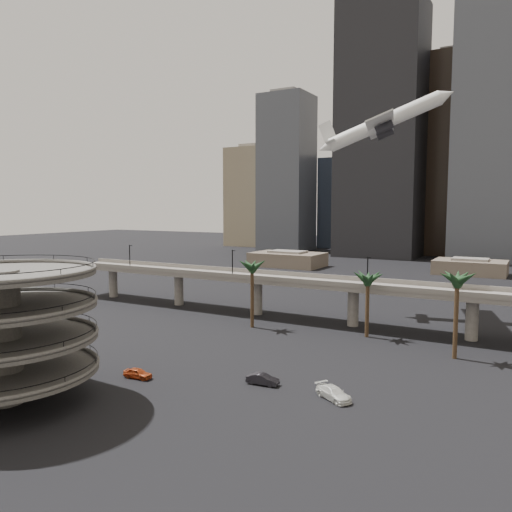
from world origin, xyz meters
The scene contains 10 objects.
ground centered at (0.00, 0.00, 0.00)m, with size 700.00×700.00×0.00m, color black.
parking_ramp centered at (-13.00, -4.00, 9.84)m, with size 22.20×22.20×17.35m.
overpass centered at (0.00, 55.00, 7.34)m, with size 130.00×9.30×14.70m.
palm_trees centered at (14.02, 44.65, 11.43)m, with size 42.40×10.40×14.00m.
low_buildings centered at (6.89, 142.30, 2.86)m, with size 135.00×27.50×6.80m.
skyline centered at (15.12, 217.08, 48.47)m, with size 269.00×86.00×132.42m.
airborne_jet centered at (11.34, 72.32, 42.37)m, with size 29.79×27.53×14.40m.
car_a centered at (-4.99, 10.44, 0.71)m, with size 1.68×4.16×1.42m, color #BB461A.
car_b centered at (11.34, 16.86, 0.73)m, with size 1.55×4.46×1.47m, color black.
car_c centered at (21.46, 16.69, 0.78)m, with size 2.20×5.40×1.57m, color white.
Camera 1 is at (42.63, -40.03, 23.72)m, focal length 35.00 mm.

